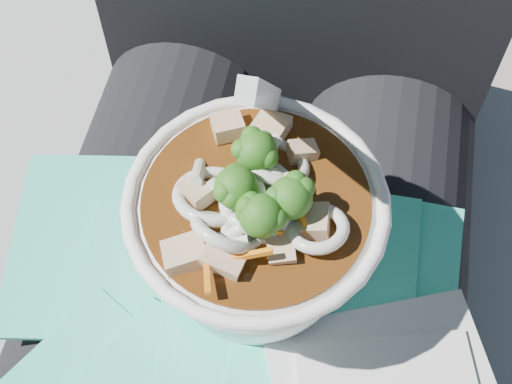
% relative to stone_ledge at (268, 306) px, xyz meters
% --- Properties ---
extents(stone_ledge, '(1.06, 0.62, 0.42)m').
position_rel_stone_ledge_xyz_m(stone_ledge, '(0.00, 0.00, 0.00)').
color(stone_ledge, gray).
rests_on(stone_ledge, ground).
extents(lap, '(0.35, 0.48, 0.16)m').
position_rel_stone_ledge_xyz_m(lap, '(0.00, -0.15, 0.29)').
color(lap, black).
rests_on(lap, stone_ledge).
extents(person_body, '(0.34, 0.94, 0.98)m').
position_rel_stone_ledge_xyz_m(person_body, '(0.00, -0.06, 0.32)').
color(person_body, black).
rests_on(person_body, ground).
extents(plastic_bag, '(0.34, 0.32, 0.02)m').
position_rel_stone_ledge_xyz_m(plastic_bag, '(-0.01, -0.16, 0.38)').
color(plastic_bag, '#30C9A2').
rests_on(plastic_bag, lap).
extents(udon_bowl, '(0.20, 0.20, 0.20)m').
position_rel_stone_ledge_xyz_m(udon_bowl, '(0.01, -0.13, 0.44)').
color(udon_bowl, white).
rests_on(udon_bowl, plastic_bag).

